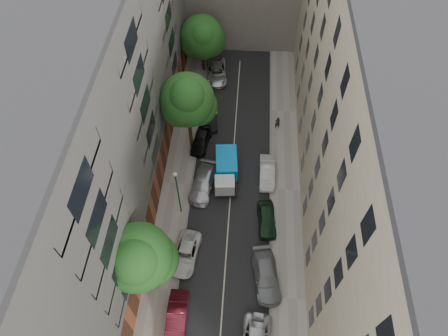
# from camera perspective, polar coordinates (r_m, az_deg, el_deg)

# --- Properties ---
(ground) EXTENTS (120.00, 120.00, 0.00)m
(ground) POSITION_cam_1_polar(r_m,az_deg,el_deg) (40.66, 1.00, -2.76)
(ground) COLOR #4C4C49
(ground) RESTS_ON ground
(road_surface) EXTENTS (8.00, 44.00, 0.02)m
(road_surface) POSITION_cam_1_polar(r_m,az_deg,el_deg) (40.65, 1.00, -2.75)
(road_surface) COLOR black
(road_surface) RESTS_ON ground
(sidewalk_left) EXTENTS (3.00, 44.00, 0.15)m
(sidewalk_left) POSITION_cam_1_polar(r_m,az_deg,el_deg) (41.08, -6.68, -2.23)
(sidewalk_left) COLOR gray
(sidewalk_left) RESTS_ON ground
(sidewalk_right) EXTENTS (3.00, 44.00, 0.15)m
(sidewalk_right) POSITION_cam_1_polar(r_m,az_deg,el_deg) (40.85, 8.74, -3.12)
(sidewalk_right) COLOR gray
(sidewalk_right) RESTS_ON ground
(building_left) EXTENTS (8.00, 44.00, 20.00)m
(building_left) POSITION_cam_1_polar(r_m,az_deg,el_deg) (34.83, -17.29, 7.50)
(building_left) COLOR #52504D
(building_left) RESTS_ON ground
(building_right) EXTENTS (8.00, 44.00, 20.00)m
(building_right) POSITION_cam_1_polar(r_m,az_deg,el_deg) (34.29, 20.02, 5.53)
(building_right) COLOR #BFB495
(building_right) RESTS_ON ground
(tarp_truck) EXTENTS (2.47, 5.34, 2.39)m
(tarp_truck) POSITION_cam_1_polar(r_m,az_deg,el_deg) (40.25, 0.28, -0.29)
(tarp_truck) COLOR black
(tarp_truck) RESTS_ON ground
(car_left_1) EXTENTS (1.59, 4.49, 1.48)m
(car_left_1) POSITION_cam_1_polar(r_m,az_deg,el_deg) (34.71, -6.74, -20.45)
(car_left_1) COLOR #4D0F1A
(car_left_1) RESTS_ON ground
(car_left_2) EXTENTS (2.69, 4.82, 1.27)m
(car_left_2) POSITION_cam_1_polar(r_m,az_deg,el_deg) (36.64, -5.49, -12.08)
(car_left_2) COLOR silver
(car_left_2) RESTS_ON ground
(car_left_3) EXTENTS (2.84, 5.36, 1.48)m
(car_left_3) POSITION_cam_1_polar(r_m,az_deg,el_deg) (40.09, -3.00, -2.18)
(car_left_3) COLOR #B7B6BC
(car_left_3) RESTS_ON ground
(car_left_4) EXTENTS (2.28, 4.39, 1.43)m
(car_left_4) POSITION_cam_1_polar(r_m,az_deg,el_deg) (43.52, -3.30, 3.99)
(car_left_4) COLOR black
(car_left_4) RESTS_ON ground
(car_left_5) EXTENTS (2.26, 4.65, 1.47)m
(car_left_5) POSITION_cam_1_polar(r_m,az_deg,el_deg) (45.83, -2.09, 7.41)
(car_left_5) COLOR black
(car_left_5) RESTS_ON ground
(car_left_6) EXTENTS (3.03, 5.54, 1.47)m
(car_left_6) POSITION_cam_1_polar(r_m,az_deg,el_deg) (51.30, -1.05, 13.56)
(car_left_6) COLOR #B2B2B6
(car_left_6) RESTS_ON ground
(car_right_1) EXTENTS (2.90, 5.41, 1.49)m
(car_right_1) POSITION_cam_1_polar(r_m,az_deg,el_deg) (35.76, 6.06, -15.10)
(car_right_1) COLOR slate
(car_right_1) RESTS_ON ground
(car_right_2) EXTENTS (1.99, 4.24, 1.40)m
(car_right_2) POSITION_cam_1_polar(r_m,az_deg,el_deg) (38.17, 6.12, -7.27)
(car_right_2) COLOR black
(car_right_2) RESTS_ON ground
(car_right_3) EXTENTS (1.57, 4.35, 1.43)m
(car_right_3) POSITION_cam_1_polar(r_m,az_deg,el_deg) (41.06, 6.17, -0.63)
(car_right_3) COLOR silver
(car_right_3) RESTS_ON ground
(tree_near) EXTENTS (5.43, 5.18, 9.58)m
(tree_near) POSITION_cam_1_polar(r_m,az_deg,el_deg) (30.35, -12.00, -12.68)
(tree_near) COLOR #382619
(tree_near) RESTS_ON sidewalk_left
(tree_mid) EXTENTS (5.54, 5.31, 9.91)m
(tree_mid) POSITION_cam_1_polar(r_m,az_deg,el_deg) (38.76, -5.16, 9.35)
(tree_mid) COLOR #382619
(tree_mid) RESTS_ON sidewalk_left
(tree_far) EXTENTS (5.50, 5.25, 7.43)m
(tree_far) POSITION_cam_1_polar(r_m,az_deg,el_deg) (49.73, -3.09, 17.99)
(tree_far) COLOR #382619
(tree_far) RESTS_ON sidewalk_left
(lamp_post) EXTENTS (0.36, 0.36, 6.39)m
(lamp_post) POSITION_cam_1_polar(r_m,az_deg,el_deg) (35.91, -6.67, -2.99)
(lamp_post) COLOR #164F29
(lamp_post) RESTS_ON sidewalk_left
(pedestrian) EXTENTS (0.60, 0.40, 1.64)m
(pedestrian) POSITION_cam_1_polar(r_m,az_deg,el_deg) (45.19, 7.66, 6.43)
(pedestrian) COLOR black
(pedestrian) RESTS_ON sidewalk_right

